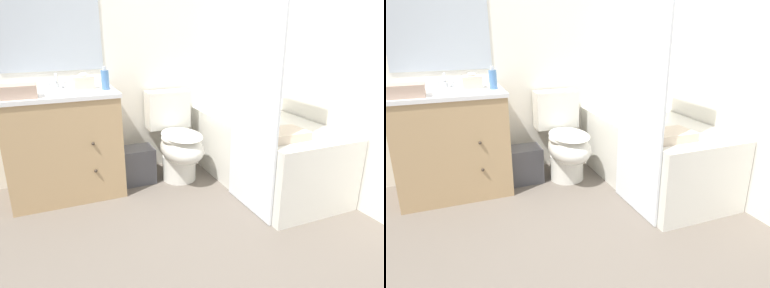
{
  "view_description": "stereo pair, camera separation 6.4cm",
  "coord_description": "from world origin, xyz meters",
  "views": [
    {
      "loc": [
        -0.84,
        -1.37,
        1.27
      ],
      "look_at": [
        0.07,
        0.73,
        0.49
      ],
      "focal_mm": 32.0,
      "sensor_mm": 36.0,
      "label": 1
    },
    {
      "loc": [
        -0.78,
        -1.39,
        1.27
      ],
      "look_at": [
        0.07,
        0.73,
        0.49
      ],
      "focal_mm": 32.0,
      "sensor_mm": 36.0,
      "label": 2
    }
  ],
  "objects": [
    {
      "name": "soap_dispenser",
      "position": [
        -0.41,
        1.29,
        0.9
      ],
      "size": [
        0.06,
        0.06,
        0.17
      ],
      "color": "#4C7AB2",
      "rests_on": "vanity_cabinet"
    },
    {
      "name": "toilet",
      "position": [
        0.16,
        1.26,
        0.34
      ],
      "size": [
        0.38,
        0.69,
        0.74
      ],
      "color": "silver",
      "rests_on": "ground_plane"
    },
    {
      "name": "wall_back",
      "position": [
        -0.01,
        1.64,
        1.25
      ],
      "size": [
        8.0,
        0.06,
        2.5
      ],
      "color": "white",
      "rests_on": "ground_plane"
    },
    {
      "name": "ground_plane",
      "position": [
        0.0,
        0.0,
        0.0
      ],
      "size": [
        14.0,
        14.0,
        0.0
      ],
      "primitive_type": "plane",
      "color": "#6B6056"
    },
    {
      "name": "wastebasket",
      "position": [
        -0.19,
        1.32,
        0.15
      ],
      "size": [
        0.27,
        0.23,
        0.31
      ],
      "color": "#4C4C51",
      "rests_on": "ground_plane"
    },
    {
      "name": "bath_towel_folded",
      "position": [
        0.64,
        0.45,
        0.57
      ],
      "size": [
        0.29,
        0.22,
        0.06
      ],
      "color": "beige",
      "rests_on": "bathtub"
    },
    {
      "name": "vanity_cabinet",
      "position": [
        -0.75,
        1.34,
        0.42
      ],
      "size": [
        0.83,
        0.58,
        0.82
      ],
      "color": "tan",
      "rests_on": "ground_plane"
    },
    {
      "name": "bathtub",
      "position": [
        0.81,
        0.91,
        0.27
      ],
      "size": [
        0.7,
        1.42,
        0.54
      ],
      "color": "silver",
      "rests_on": "ground_plane"
    },
    {
      "name": "tissue_box",
      "position": [
        -0.55,
        1.41,
        0.87
      ],
      "size": [
        0.15,
        0.13,
        0.12
      ],
      "color": "beige",
      "rests_on": "vanity_cabinet"
    },
    {
      "name": "hand_towel_folded",
      "position": [
        -1.01,
        1.19,
        0.87
      ],
      "size": [
        0.24,
        0.16,
        0.09
      ],
      "color": "tan",
      "rests_on": "vanity_cabinet"
    },
    {
      "name": "wall_right",
      "position": [
        1.19,
        0.81,
        1.25
      ],
      "size": [
        0.05,
        2.62,
        2.5
      ],
      "color": "white",
      "rests_on": "ground_plane"
    },
    {
      "name": "sink_faucet",
      "position": [
        -0.75,
        1.52,
        0.86
      ],
      "size": [
        0.14,
        0.12,
        0.12
      ],
      "color": "silver",
      "rests_on": "vanity_cabinet"
    },
    {
      "name": "shower_curtain",
      "position": [
        0.44,
        0.54,
        1.02
      ],
      "size": [
        0.02,
        0.56,
        2.03
      ],
      "color": "white",
      "rests_on": "ground_plane"
    }
  ]
}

